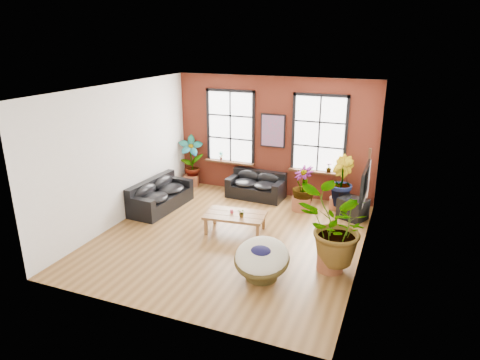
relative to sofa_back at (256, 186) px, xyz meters
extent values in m
cube|color=brown|center=(0.33, -2.75, -0.36)|extent=(6.00, 6.50, 0.02)
cube|color=white|center=(0.33, -2.75, 3.16)|extent=(6.00, 6.50, 0.02)
cube|color=#4E1B12|center=(0.33, 0.51, 1.40)|extent=(6.00, 0.02, 3.50)
cube|color=silver|center=(0.33, -6.01, 1.40)|extent=(6.00, 0.02, 3.50)
cube|color=silver|center=(-2.68, -2.75, 1.40)|extent=(0.02, 6.50, 3.50)
cube|color=silver|center=(3.34, -2.75, 1.40)|extent=(0.02, 6.50, 3.50)
cube|color=white|center=(-1.02, 0.45, 1.60)|extent=(1.40, 0.02, 2.10)
cube|color=#351D0E|center=(-1.02, 0.38, 0.52)|extent=(1.60, 0.22, 0.06)
cube|color=white|center=(1.68, 0.45, 1.60)|extent=(1.40, 0.02, 2.10)
cube|color=#351D0E|center=(1.68, 0.38, 0.52)|extent=(1.60, 0.22, 0.06)
cube|color=black|center=(0.00, -0.05, -0.16)|extent=(1.70, 0.88, 0.38)
cube|color=black|center=(0.01, 0.26, 0.23)|extent=(1.67, 0.28, 0.39)
cube|color=black|center=(-0.73, -0.02, 0.13)|extent=(0.24, 0.82, 0.20)
cube|color=black|center=(0.73, -0.08, 0.13)|extent=(0.24, 0.82, 0.20)
ellipsoid|color=black|center=(-0.32, -0.08, 0.09)|extent=(0.73, 0.71, 0.22)
ellipsoid|color=black|center=(-0.31, 0.15, 0.23)|extent=(0.71, 0.25, 0.37)
ellipsoid|color=black|center=(0.31, -0.11, 0.09)|extent=(0.73, 0.71, 0.22)
ellipsoid|color=black|center=(0.32, 0.12, 0.23)|extent=(0.71, 0.25, 0.37)
cube|color=black|center=(-2.16, -1.81, -0.15)|extent=(0.98, 2.09, 0.40)
cube|color=black|center=(-2.48, -1.79, 0.26)|extent=(0.34, 2.05, 0.41)
cube|color=black|center=(-2.22, -2.73, 0.16)|extent=(0.86, 0.26, 0.21)
cube|color=black|center=(-2.10, -0.90, 0.16)|extent=(0.86, 0.26, 0.21)
ellipsoid|color=black|center=(-2.14, -2.22, 0.11)|extent=(0.77, 0.94, 0.23)
ellipsoid|color=black|center=(-2.38, -2.21, 0.26)|extent=(0.29, 0.90, 0.39)
ellipsoid|color=black|center=(-2.08, -1.41, 0.11)|extent=(0.77, 0.94, 0.23)
ellipsoid|color=black|center=(-2.33, -1.40, 0.26)|extent=(0.29, 0.90, 0.39)
cube|color=brown|center=(0.32, -2.44, 0.09)|extent=(1.53, 0.98, 0.06)
cube|color=#351D0E|center=(0.34, -2.58, 0.12)|extent=(1.44, 0.17, 0.00)
cube|color=#351D0E|center=(0.31, -2.31, 0.12)|extent=(1.44, 0.17, 0.00)
cube|color=brown|center=(-0.28, -2.84, -0.14)|extent=(0.08, 0.08, 0.40)
cube|color=brown|center=(1.00, -2.70, -0.14)|extent=(0.08, 0.08, 0.40)
cube|color=brown|center=(-0.35, -2.18, -0.14)|extent=(0.08, 0.08, 0.40)
cube|color=brown|center=(0.93, -2.04, -0.14)|extent=(0.08, 0.08, 0.40)
cylinder|color=#C7314B|center=(0.22, -2.40, 0.17)|extent=(0.09, 0.09, 0.09)
cylinder|color=#433818|center=(1.61, -4.20, -0.22)|extent=(0.68, 0.68, 0.25)
torus|color=#433818|center=(1.61, -4.20, 0.08)|extent=(1.17, 1.17, 0.50)
ellipsoid|color=beige|center=(1.61, -4.20, 0.14)|extent=(1.13, 1.19, 0.68)
ellipsoid|color=#15133D|center=(1.62, -4.26, 0.27)|extent=(0.45, 0.37, 0.19)
cube|color=black|center=(0.33, 0.44, 1.60)|extent=(0.74, 0.04, 0.98)
cube|color=#0C7F8C|center=(0.33, 0.41, 1.60)|extent=(0.66, 0.02, 0.90)
cube|color=black|center=(3.28, -2.45, 1.30)|extent=(0.06, 1.25, 0.72)
cube|color=black|center=(3.25, -2.45, 1.30)|extent=(0.01, 1.15, 0.62)
cylinder|color=#B27F4C|center=(3.23, -1.40, 0.78)|extent=(0.09, 0.38, 0.38)
cylinder|color=#B27F4C|center=(3.23, -1.40, 1.03)|extent=(0.09, 0.30, 0.30)
cylinder|color=black|center=(3.23, -1.40, 0.78)|extent=(0.09, 0.11, 0.11)
cube|color=#351D0E|center=(3.23, -1.40, 1.40)|extent=(0.04, 0.05, 0.55)
cube|color=#351D0E|center=(3.23, -1.40, 1.72)|extent=(0.06, 0.06, 0.14)
cube|color=black|center=(2.89, -0.57, -0.07)|extent=(0.84, 0.78, 0.56)
cylinder|color=brown|center=(-2.29, 0.20, -0.17)|extent=(0.51, 0.51, 0.35)
cylinder|color=brown|center=(2.41, -0.05, -0.18)|extent=(0.49, 0.49, 0.34)
cylinder|color=brown|center=(2.82, -3.40, -0.14)|extent=(0.73, 0.73, 0.40)
cylinder|color=brown|center=(1.49, -0.49, -0.15)|extent=(0.67, 0.67, 0.38)
imported|color=#114211|center=(-2.27, 0.21, 0.54)|extent=(0.93, 0.81, 1.47)
imported|color=#114211|center=(2.45, -0.06, 0.49)|extent=(0.88, 0.94, 1.36)
imported|color=#114211|center=(2.86, -3.41, 0.61)|extent=(1.85, 1.78, 1.59)
imported|color=#114211|center=(1.51, -0.45, 0.35)|extent=(0.88, 0.88, 1.11)
imported|color=#114211|center=(0.54, -2.55, 0.23)|extent=(0.23, 0.21, 0.22)
imported|color=#114211|center=(-1.32, 0.38, 0.69)|extent=(0.17, 0.17, 0.27)
imported|color=#114211|center=(2.03, 0.38, 0.69)|extent=(0.19, 0.19, 0.27)
camera|label=1|loc=(3.98, -11.28, 4.24)|focal=32.00mm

